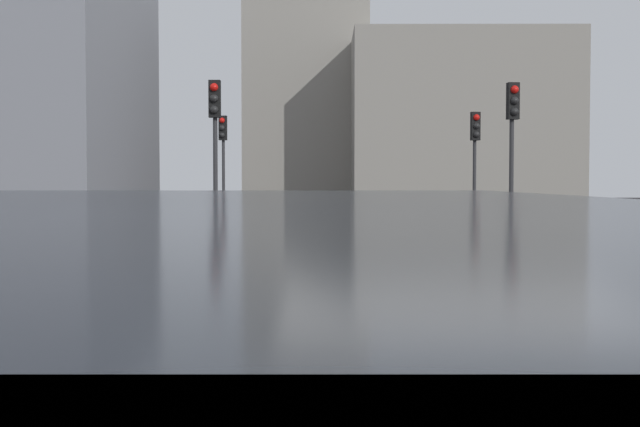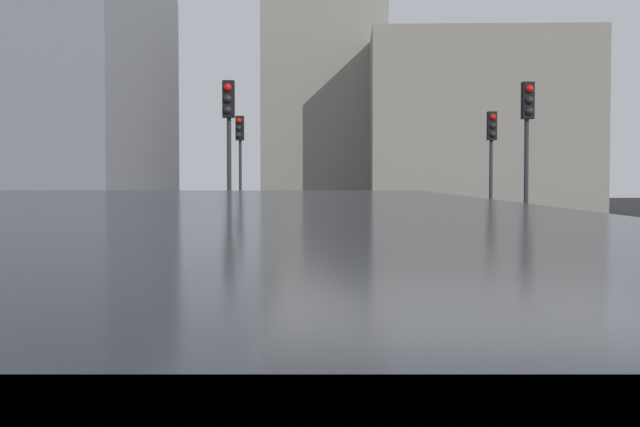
% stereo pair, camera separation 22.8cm
% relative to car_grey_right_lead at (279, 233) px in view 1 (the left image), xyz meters
% --- Properties ---
extents(car_grey_right_lead, '(4.83, 2.20, 1.46)m').
position_rel_car_grey_right_lead_xyz_m(car_grey_right_lead, '(0.00, 0.00, 0.00)').
color(car_grey_right_lead, slate).
rests_on(car_grey_right_lead, ground_plane).
extents(car_yellow_right_second, '(4.70, 2.00, 1.52)m').
position_rel_car_grey_right_lead_xyz_m(car_yellow_right_second, '(-6.43, 0.01, 0.02)').
color(car_yellow_right_second, gold).
rests_on(car_yellow_right_second, ground_plane).
extents(traffic_light_near_left, '(0.33, 0.30, 4.08)m').
position_rel_car_grey_right_lead_xyz_m(traffic_light_near_left, '(15.61, 2.94, 2.22)').
color(traffic_light_near_left, '#2D2D30').
rests_on(traffic_light_near_left, ground_plane).
extents(traffic_light_near_right, '(0.33, 0.30, 3.86)m').
position_rel_car_grey_right_lead_xyz_m(traffic_light_near_right, '(11.41, -5.61, 2.07)').
color(traffic_light_near_right, '#2D2D30').
rests_on(traffic_light_near_right, ground_plane).
extents(traffic_light_far_left, '(0.32, 0.28, 4.10)m').
position_rel_car_grey_right_lead_xyz_m(traffic_light_far_left, '(5.11, 1.84, 2.24)').
color(traffic_light_far_left, '#2D2D30').
rests_on(traffic_light_far_left, ground_plane).
extents(traffic_light_far_right, '(0.33, 0.31, 4.08)m').
position_rel_car_grey_right_lead_xyz_m(traffic_light_far_right, '(5.43, -5.45, 2.22)').
color(traffic_light_far_right, '#2D2D30').
rests_on(traffic_light_far_right, ground_plane).
extents(building_facade_left, '(9.98, 11.13, 9.08)m').
position_rel_car_grey_right_lead_xyz_m(building_facade_left, '(29.34, -7.79, 3.83)').
color(building_facade_left, gray).
rests_on(building_facade_left, ground_plane).
extents(building_facade_center, '(11.27, 6.87, 12.56)m').
position_rel_car_grey_right_lead_xyz_m(building_facade_center, '(35.09, 0.21, 5.57)').
color(building_facade_center, gray).
rests_on(building_facade_center, ground_plane).
extents(building_facade_right, '(15.27, 10.13, 12.46)m').
position_rel_car_grey_right_lead_xyz_m(building_facade_right, '(27.26, 14.21, 5.52)').
color(building_facade_right, gray).
rests_on(building_facade_right, ground_plane).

